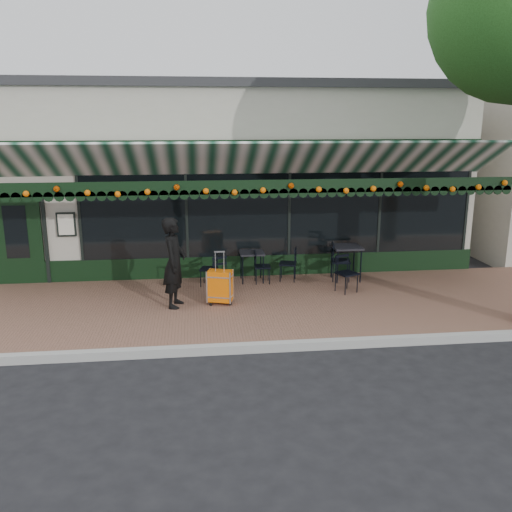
{
  "coord_description": "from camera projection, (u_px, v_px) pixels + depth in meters",
  "views": [
    {
      "loc": [
        -0.83,
        -8.46,
        3.79
      ],
      "look_at": [
        0.34,
        1.6,
        1.24
      ],
      "focal_mm": 38.0,
      "sensor_mm": 36.0,
      "label": 1
    }
  ],
  "objects": [
    {
      "name": "cafe_table_b",
      "position": [
        252.0,
        255.0,
        12.44
      ],
      "size": [
        0.56,
        0.56,
        0.69
      ],
      "color": "black",
      "rests_on": "sidewalk"
    },
    {
      "name": "chair_a_front",
      "position": [
        347.0,
        274.0,
        11.7
      ],
      "size": [
        0.54,
        0.54,
        0.81
      ],
      "primitive_type": null,
      "rotation": [
        0.0,
        0.0,
        0.42
      ],
      "color": "black",
      "rests_on": "sidewalk"
    },
    {
      "name": "suitcase",
      "position": [
        220.0,
        287.0,
        10.93
      ],
      "size": [
        0.53,
        0.39,
        1.09
      ],
      "rotation": [
        0.0,
        0.0,
        -0.3
      ],
      "color": "#E56207",
      "rests_on": "sidewalk"
    },
    {
      "name": "ground",
      "position": [
        247.0,
        350.0,
        9.17
      ],
      "size": [
        80.0,
        80.0,
        0.0
      ],
      "primitive_type": "plane",
      "color": "black",
      "rests_on": "ground"
    },
    {
      "name": "chair_b_right",
      "position": [
        262.0,
        267.0,
        12.37
      ],
      "size": [
        0.39,
        0.39,
        0.75
      ],
      "primitive_type": null,
      "rotation": [
        0.0,
        0.0,
        1.54
      ],
      "color": "black",
      "rests_on": "sidewalk"
    },
    {
      "name": "sidewalk",
      "position": [
        237.0,
        307.0,
        11.07
      ],
      "size": [
        18.0,
        4.0,
        0.15
      ],
      "primitive_type": "cube",
      "color": "brown",
      "rests_on": "ground"
    },
    {
      "name": "chair_a_left",
      "position": [
        288.0,
        264.0,
        12.54
      ],
      "size": [
        0.48,
        0.48,
        0.79
      ],
      "primitive_type": null,
      "rotation": [
        0.0,
        0.0,
        -1.83
      ],
      "color": "black",
      "rests_on": "sidewalk"
    },
    {
      "name": "restaurant_building",
      "position": [
        221.0,
        172.0,
        16.16
      ],
      "size": [
        12.0,
        9.6,
        4.5
      ],
      "color": "#AAA393",
      "rests_on": "ground"
    },
    {
      "name": "chair_b_left",
      "position": [
        209.0,
        269.0,
        12.17
      ],
      "size": [
        0.46,
        0.46,
        0.76
      ],
      "primitive_type": null,
      "rotation": [
        0.0,
        0.0,
        -1.84
      ],
      "color": "black",
      "rests_on": "sidewalk"
    },
    {
      "name": "chair_b_front",
      "position": [
        223.0,
        275.0,
        11.72
      ],
      "size": [
        0.5,
        0.5,
        0.77
      ],
      "primitive_type": null,
      "rotation": [
        0.0,
        0.0,
        0.4
      ],
      "color": "black",
      "rests_on": "sidewalk"
    },
    {
      "name": "cafe_table_a",
      "position": [
        346.0,
        249.0,
        12.53
      ],
      "size": [
        0.65,
        0.65,
        0.81
      ],
      "color": "black",
      "rests_on": "sidewalk"
    },
    {
      "name": "curb",
      "position": [
        248.0,
        348.0,
        9.07
      ],
      "size": [
        18.0,
        0.16,
        0.15
      ],
      "primitive_type": "cube",
      "color": "#9E9E99",
      "rests_on": "ground"
    },
    {
      "name": "woman",
      "position": [
        174.0,
        263.0,
        10.68
      ],
      "size": [
        0.56,
        0.73,
        1.81
      ],
      "primitive_type": "imported",
      "rotation": [
        0.0,
        0.0,
        1.36
      ],
      "color": "black",
      "rests_on": "sidewalk"
    },
    {
      "name": "chair_a_right",
      "position": [
        341.0,
        261.0,
        12.55
      ],
      "size": [
        0.52,
        0.52,
        0.9
      ],
      "primitive_type": null,
      "rotation": [
        0.0,
        0.0,
        1.4
      ],
      "color": "black",
      "rests_on": "sidewalk"
    }
  ]
}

